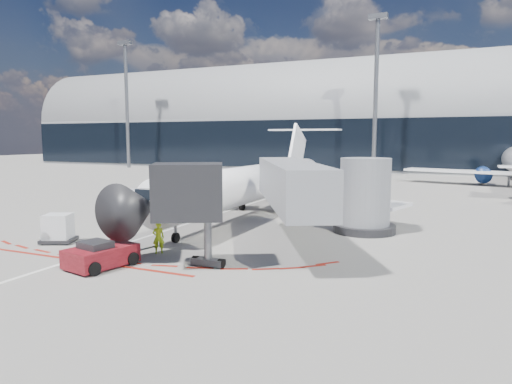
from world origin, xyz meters
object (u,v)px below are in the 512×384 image
at_px(ramp_worker, 158,238).
at_px(uld_container, 58,229).
at_px(regional_jet, 252,183).
at_px(pushback_tug, 101,255).

height_order(ramp_worker, uld_container, ramp_worker).
bearing_deg(uld_container, regional_jet, 40.96).
relative_size(ramp_worker, uld_container, 0.75).
relative_size(regional_jet, uld_container, 13.39).
bearing_deg(pushback_tug, regional_jet, 100.57).
relative_size(pushback_tug, uld_container, 2.24).
xyz_separation_m(regional_jet, uld_container, (-6.24, -13.73, -1.69)).
bearing_deg(pushback_tug, ramp_worker, 85.21).
relative_size(regional_jet, pushback_tug, 5.98).
height_order(regional_jet, ramp_worker, regional_jet).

